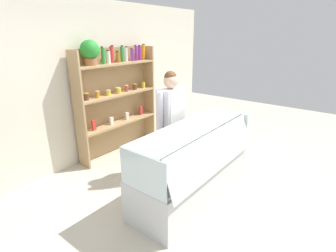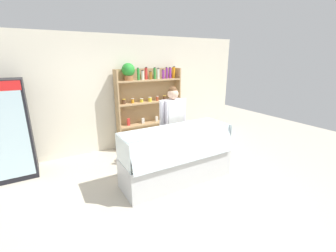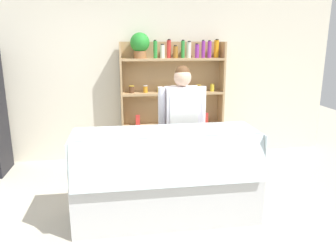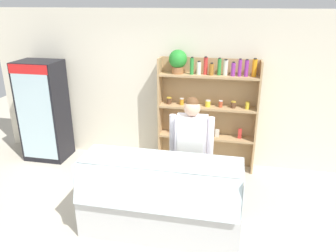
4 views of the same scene
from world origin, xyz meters
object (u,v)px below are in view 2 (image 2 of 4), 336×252
(shelving_unit, at_px, (146,99))
(drinks_fridge, at_px, (7,131))
(deli_display_case, at_px, (176,165))
(shop_clerk, at_px, (173,120))

(shelving_unit, bearing_deg, drinks_fridge, -175.04)
(shelving_unit, height_order, deli_display_case, shelving_unit)
(drinks_fridge, xyz_separation_m, shop_clerk, (2.87, -1.08, 0.06))
(shelving_unit, bearing_deg, deli_display_case, -99.42)
(shop_clerk, bearing_deg, drinks_fridge, 159.38)
(drinks_fridge, distance_m, shop_clerk, 3.07)
(shelving_unit, xyz_separation_m, shop_clerk, (-0.02, -1.33, -0.23))
(drinks_fridge, distance_m, shelving_unit, 2.92)
(drinks_fridge, relative_size, shelving_unit, 0.89)
(drinks_fridge, height_order, shelving_unit, shelving_unit)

